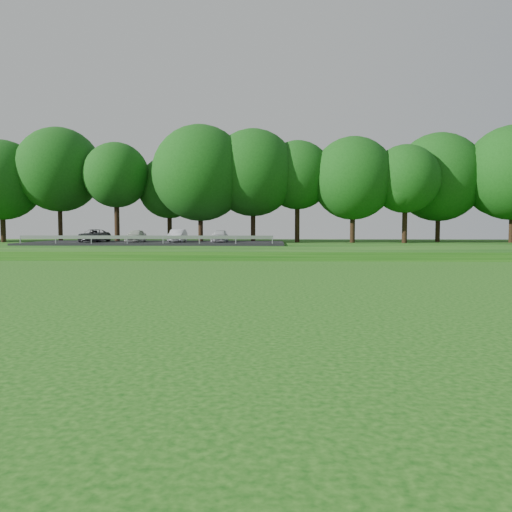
{
  "coord_description": "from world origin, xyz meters",
  "views": [
    {
      "loc": [
        -12.79,
        -13.85,
        2.39
      ],
      "look_at": [
        -13.46,
        3.6,
        1.3
      ],
      "focal_mm": 35.0,
      "sensor_mm": 36.0,
      "label": 1
    }
  ],
  "objects": [
    {
      "name": "treeline",
      "position": [
        0.0,
        38.0,
        8.1
      ],
      "size": [
        104.0,
        7.0,
        15.0
      ],
      "primitive_type": null,
      "color": "#124710",
      "rests_on": "berm"
    },
    {
      "name": "berm",
      "position": [
        0.0,
        34.0,
        0.3
      ],
      "size": [
        130.0,
        30.0,
        0.6
      ],
      "primitive_type": "cube",
      "color": "#0C420C",
      "rests_on": "ground"
    },
    {
      "name": "walking_path",
      "position": [
        0.0,
        20.0,
        0.02
      ],
      "size": [
        130.0,
        1.6,
        0.04
      ],
      "primitive_type": "cube",
      "color": "gray",
      "rests_on": "ground"
    },
    {
      "name": "parking_lot",
      "position": [
        -24.38,
        32.79,
        0.99
      ],
      "size": [
        24.0,
        9.0,
        1.38
      ],
      "color": "black",
      "rests_on": "berm"
    }
  ]
}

